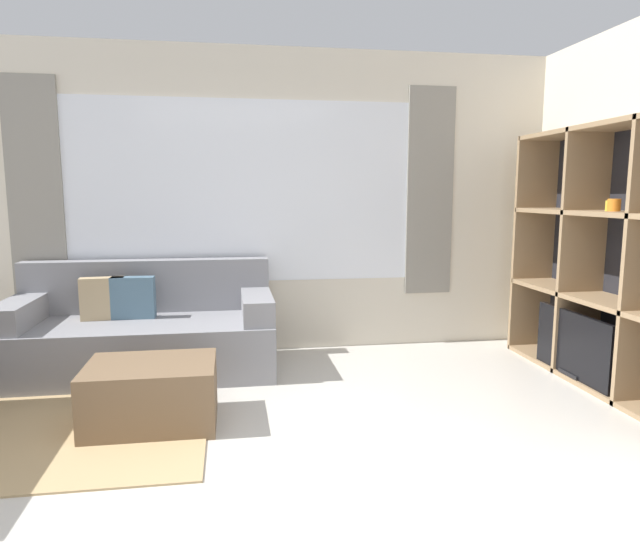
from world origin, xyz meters
name	(u,v)px	position (x,y,z in m)	size (l,w,h in m)	color
ground_plane	(268,547)	(0.00, 0.00, 0.00)	(16.00, 16.00, 0.00)	beige
wall_back	(243,202)	(0.00, 3.04, 1.36)	(6.86, 0.11, 2.70)	beige
area_rug	(38,421)	(-1.36, 1.53, 0.01)	(2.14, 1.91, 0.01)	tan
shelving_unit	(617,263)	(2.66, 1.58, 0.93)	(0.41, 2.24, 1.94)	#232328
couch_main	(144,333)	(-0.83, 2.52, 0.31)	(2.06, 0.96, 0.87)	gray
ottoman	(152,394)	(-0.63, 1.38, 0.20)	(0.79, 0.61, 0.39)	brown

